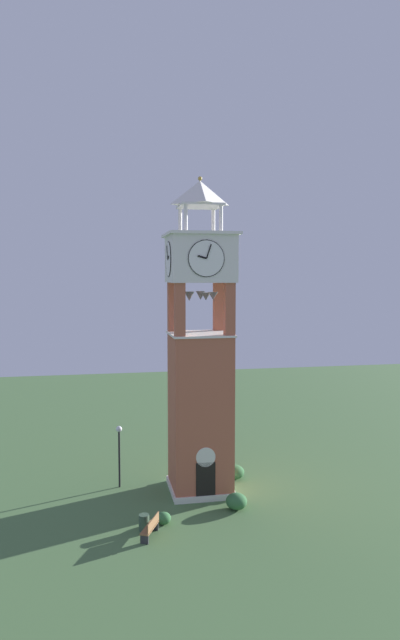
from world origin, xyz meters
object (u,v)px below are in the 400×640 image
object	(u,v)px
clock_tower	(200,364)
lamp_post	(119,445)
park_bench	(151,527)
trash_bin	(144,523)

from	to	relation	value
clock_tower	lamp_post	world-z (taller)	clock_tower
lamp_post	park_bench	bearing A→B (deg)	-79.66
park_bench	trash_bin	world-z (taller)	park_bench
trash_bin	park_bench	bearing A→B (deg)	-70.75
clock_tower	trash_bin	bearing A→B (deg)	-129.48
park_bench	trash_bin	xyz separation A→B (m)	(-0.26, 0.75, -0.08)
clock_tower	lamp_post	distance (m)	6.92
clock_tower	lamp_post	size ratio (longest dim) A/B	4.90
clock_tower	trash_bin	size ratio (longest dim) A/B	22.75
clock_tower	trash_bin	distance (m)	9.20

